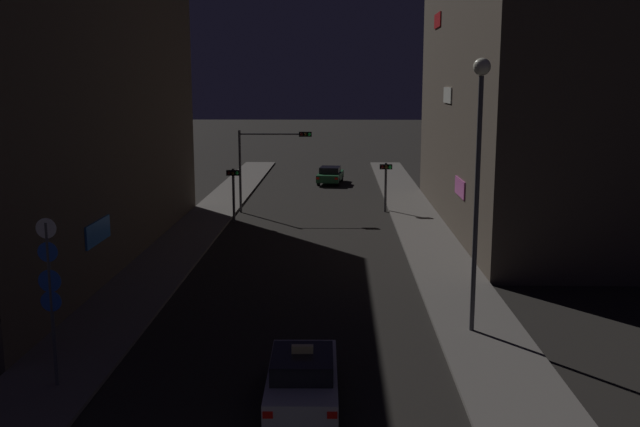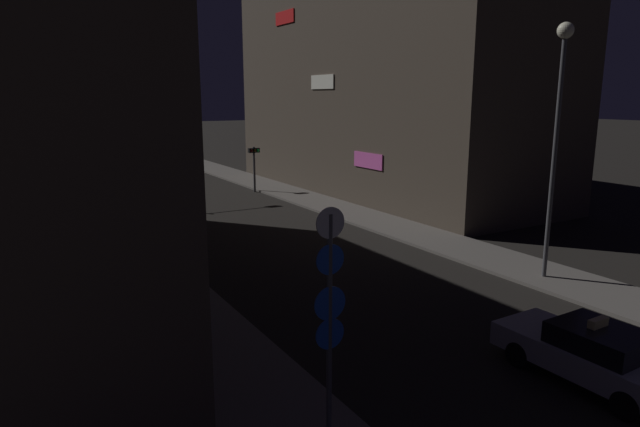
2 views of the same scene
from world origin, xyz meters
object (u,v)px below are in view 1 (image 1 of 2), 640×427
taxi (303,377)px  far_car (330,175)px  traffic_light_overhead (268,153)px  street_lamp_near_block (479,146)px  traffic_light_left_kerb (233,183)px  traffic_light_right_kerb (386,176)px  sign_pole_left (50,288)px

taxi → far_car: taxi is taller
traffic_light_overhead → street_lamp_near_block: size_ratio=0.59×
traffic_light_left_kerb → traffic_light_right_kerb: bearing=20.3°
traffic_light_right_kerb → sign_pole_left: size_ratio=0.69×
sign_pole_left → traffic_light_overhead: bearing=83.3°
traffic_light_overhead → street_lamp_near_block: street_lamp_near_block is taller
far_car → taxi: bearing=-90.3°
taxi → sign_pole_left: bearing=174.2°
traffic_light_overhead → taxi: bearing=-82.7°
traffic_light_right_kerb → traffic_light_overhead: bearing=-176.9°
traffic_light_left_kerb → sign_pole_left: (-1.41, -24.28, 0.56)m
far_car → traffic_light_right_kerb: size_ratio=1.44×
traffic_light_right_kerb → sign_pole_left: sign_pole_left is taller
traffic_light_overhead → sign_pole_left: traffic_light_overhead is taller
traffic_light_left_kerb → traffic_light_right_kerb: traffic_light_left_kerb is taller
traffic_light_left_kerb → traffic_light_overhead: bearing=59.7°
far_car → traffic_light_right_kerb: 13.75m
traffic_light_right_kerb → far_car: bearing=105.8°
sign_pole_left → traffic_light_left_kerb: bearing=86.7°
far_car → sign_pole_left: 41.56m
taxi → far_car: 41.59m
traffic_light_left_kerb → street_lamp_near_block: bearing=-61.0°
traffic_light_overhead → traffic_light_right_kerb: bearing=3.1°
traffic_light_overhead → sign_pole_left: (-3.20, -27.35, -0.97)m
street_lamp_near_block → sign_pole_left: bearing=-158.7°
far_car → sign_pole_left: (-7.05, -40.90, 2.16)m
taxi → traffic_light_left_kerb: (-5.40, 24.98, 1.60)m
traffic_light_overhead → sign_pole_left: 27.55m
taxi → traffic_light_overhead: (-3.61, 28.04, 3.13)m
traffic_light_overhead → traffic_light_left_kerb: (-1.79, -3.06, -1.53)m
taxi → traffic_light_overhead: size_ratio=0.84×
taxi → traffic_light_left_kerb: bearing=102.2°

